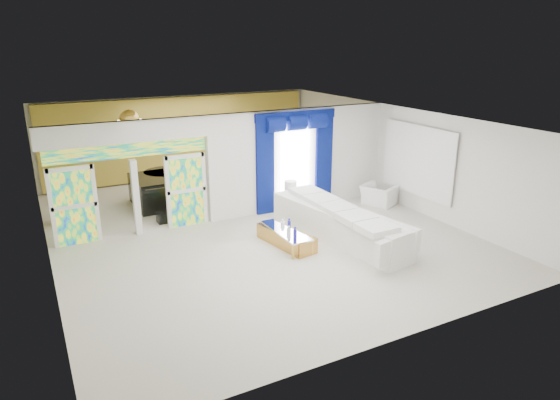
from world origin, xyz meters
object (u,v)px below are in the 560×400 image
armchair (379,195)px  coffee_table (286,238)px  white_sofa (338,225)px  console_table (299,205)px  grand_piano (157,191)px

armchair → coffee_table: bearing=86.9°
white_sofa → armchair: (2.71, 1.76, -0.09)m
console_table → grand_piano: 4.41m
coffee_table → console_table: size_ratio=1.42×
white_sofa → grand_piano: bearing=114.7°
white_sofa → coffee_table: white_sofa is taller
coffee_table → armchair: (4.06, 1.46, 0.12)m
coffee_table → console_table: 2.57m
grand_piano → coffee_table: bearing=-67.0°
white_sofa → armchair: 3.24m
coffee_table → armchair: size_ratio=1.81×
grand_piano → console_table: bearing=-36.4°
armchair → console_table: bearing=53.9°
white_sofa → armchair: size_ratio=4.43×
white_sofa → coffee_table: size_ratio=2.45×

